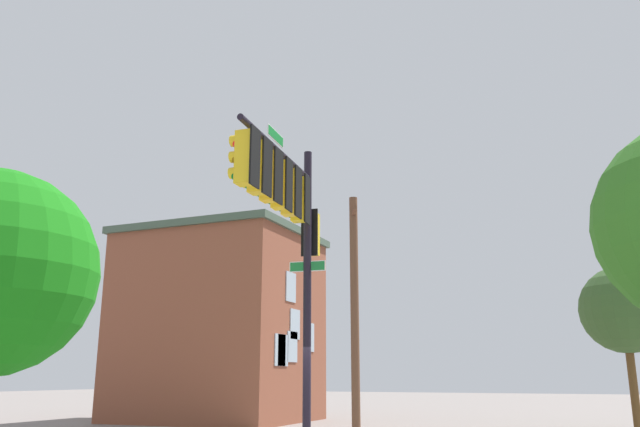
{
  "coord_description": "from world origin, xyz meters",
  "views": [
    {
      "loc": [
        14.41,
        6.33,
        1.82
      ],
      "look_at": [
        -0.15,
        0.28,
        5.85
      ],
      "focal_mm": 35.82,
      "sensor_mm": 36.0,
      "label": 1
    }
  ],
  "objects_px": {
    "tree_mid": "(625,310)",
    "brick_building": "(219,324)",
    "signal_pole_assembly": "(285,210)",
    "utility_pole": "(355,307)"
  },
  "relations": [
    {
      "from": "tree_mid",
      "to": "brick_building",
      "type": "height_order",
      "value": "brick_building"
    },
    {
      "from": "signal_pole_assembly",
      "to": "brick_building",
      "type": "relative_size",
      "value": 0.94
    },
    {
      "from": "utility_pole",
      "to": "tree_mid",
      "type": "bearing_deg",
      "value": 118.86
    },
    {
      "from": "signal_pole_assembly",
      "to": "tree_mid",
      "type": "relative_size",
      "value": 1.32
    },
    {
      "from": "utility_pole",
      "to": "brick_building",
      "type": "distance_m",
      "value": 8.11
    },
    {
      "from": "tree_mid",
      "to": "brick_building",
      "type": "distance_m",
      "value": 15.99
    },
    {
      "from": "utility_pole",
      "to": "tree_mid",
      "type": "height_order",
      "value": "utility_pole"
    },
    {
      "from": "tree_mid",
      "to": "brick_building",
      "type": "bearing_deg",
      "value": -85.1
    },
    {
      "from": "utility_pole",
      "to": "brick_building",
      "type": "height_order",
      "value": "utility_pole"
    },
    {
      "from": "brick_building",
      "to": "signal_pole_assembly",
      "type": "bearing_deg",
      "value": 37.27
    }
  ]
}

